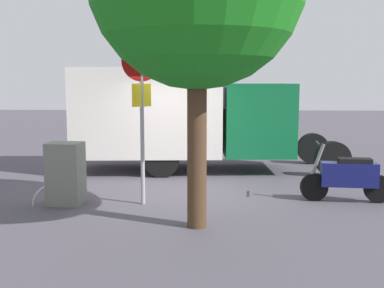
{
  "coord_description": "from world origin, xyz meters",
  "views": [
    {
      "loc": [
        -0.71,
        10.15,
        2.4
      ],
      "look_at": [
        -0.35,
        0.3,
        1.11
      ],
      "focal_mm": 44.6,
      "sensor_mm": 36.0,
      "label": 1
    }
  ],
  "objects": [
    {
      "name": "stop_sign",
      "position": [
        0.59,
        1.0,
        2.11
      ],
      "size": [
        0.71,
        0.33,
        3.16
      ],
      "color": "#9E9EA3",
      "rests_on": "ground"
    },
    {
      "name": "box_truck_near",
      "position": [
        -0.05,
        -2.68,
        1.55
      ],
      "size": [
        7.23,
        2.55,
        2.76
      ],
      "rotation": [
        0.0,
        0.0,
        3.2
      ],
      "color": "black",
      "rests_on": "ground"
    },
    {
      "name": "bike_rack_hoop",
      "position": [
        2.31,
        1.2,
        0.0
      ],
      "size": [
        0.85,
        0.09,
        0.85
      ],
      "primitive_type": "torus",
      "rotation": [
        1.57,
        0.0,
        0.05
      ],
      "color": "#B7B7BC",
      "rests_on": "ground"
    },
    {
      "name": "ground_plane",
      "position": [
        0.0,
        0.0,
        0.0
      ],
      "size": [
        60.0,
        60.0,
        0.0
      ],
      "primitive_type": "plane",
      "color": "#4B4550"
    },
    {
      "name": "utility_cabinet",
      "position": [
        2.1,
        1.06,
        0.61
      ],
      "size": [
        0.69,
        0.59,
        1.22
      ],
      "primitive_type": "cube",
      "rotation": [
        0.0,
        0.0,
        -0.08
      ],
      "color": "slate",
      "rests_on": "ground"
    },
    {
      "name": "motorcycle",
      "position": [
        -3.5,
        0.68,
        0.52
      ],
      "size": [
        1.81,
        0.55,
        1.2
      ],
      "rotation": [
        0.0,
        0.0,
        -0.1
      ],
      "color": "black",
      "rests_on": "ground"
    }
  ]
}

